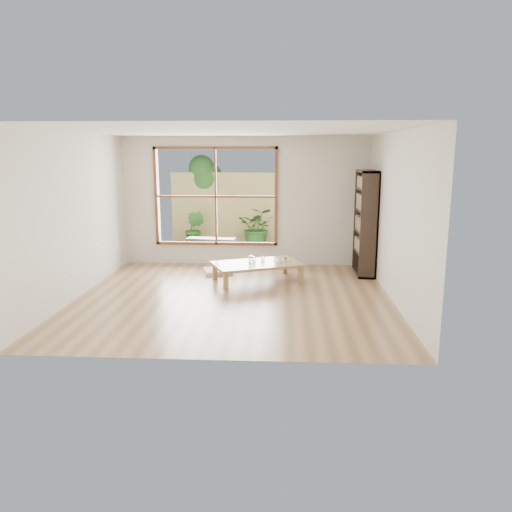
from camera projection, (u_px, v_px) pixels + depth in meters
The scene contains 15 objects.
ground at pixel (234, 297), 8.04m from camera, with size 5.00×5.00×0.00m, color tan.
low_table at pixel (257, 265), 8.96m from camera, with size 1.76×1.40×0.34m.
floor_cushion at pixel (218, 271), 9.62m from camera, with size 0.51×0.51×0.07m, color silver.
bookshelf at pixel (365, 223), 9.36m from camera, with size 0.31×0.88×1.96m, color #2D2119.
glass_tall at pixel (251, 260), 8.87m from camera, with size 0.08×0.08×0.14m, color silver.
glass_mid at pixel (263, 259), 9.07m from camera, with size 0.06×0.06×0.09m, color silver.
glass_short at pixel (254, 259), 9.10m from camera, with size 0.07×0.07×0.09m, color silver.
glass_small at pixel (254, 261), 8.94m from camera, with size 0.07×0.07×0.08m, color silver.
food_tray at pixel (282, 260), 9.11m from camera, with size 0.31×0.28×0.08m.
deck at pixel (224, 253), 11.55m from camera, with size 2.80×2.00×0.05m, color #393129.
garden_bench at pixel (211, 241), 11.32m from camera, with size 1.13×0.45×0.35m.
bamboo_fence at pixel (228, 209), 12.35m from camera, with size 2.80×0.06×1.80m, color tan.
shrub_right at pixel (258, 227), 12.00m from camera, with size 0.88×0.76×0.98m, color #2B5920.
shrub_left at pixel (195, 229), 12.07m from camera, with size 0.49×0.39×0.88m, color #2B5920.
garden_tree at pixel (202, 179), 12.53m from camera, with size 1.04×0.85×2.22m.
Camera 1 is at (0.81, -7.70, 2.29)m, focal length 35.00 mm.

